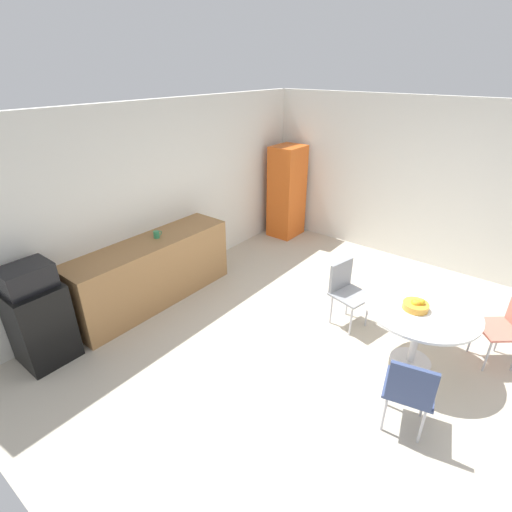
# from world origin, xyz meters

# --- Properties ---
(ground_plane) EXTENTS (6.00, 6.00, 0.00)m
(ground_plane) POSITION_xyz_m (0.00, 0.00, 0.00)
(ground_plane) COLOR beige
(wall_back) EXTENTS (6.00, 0.10, 2.60)m
(wall_back) POSITION_xyz_m (0.00, 3.00, 1.30)
(wall_back) COLOR white
(wall_back) RESTS_ON ground_plane
(wall_side_right) EXTENTS (0.10, 6.00, 2.60)m
(wall_side_right) POSITION_xyz_m (3.00, 0.00, 1.30)
(wall_side_right) COLOR white
(wall_side_right) RESTS_ON ground_plane
(counter_block) EXTENTS (2.33, 0.60, 0.90)m
(counter_block) POSITION_xyz_m (-0.55, 2.65, 0.45)
(counter_block) COLOR #9E7042
(counter_block) RESTS_ON ground_plane
(mini_fridge) EXTENTS (0.54, 0.54, 0.91)m
(mini_fridge) POSITION_xyz_m (-2.06, 2.65, 0.46)
(mini_fridge) COLOR black
(mini_fridge) RESTS_ON ground_plane
(microwave) EXTENTS (0.48, 0.38, 0.26)m
(microwave) POSITION_xyz_m (-2.06, 2.65, 1.04)
(microwave) COLOR black
(microwave) RESTS_ON mini_fridge
(locker_cabinet) EXTENTS (0.60, 0.50, 1.69)m
(locker_cabinet) POSITION_xyz_m (2.55, 2.55, 0.85)
(locker_cabinet) COLOR orange
(locker_cabinet) RESTS_ON ground_plane
(round_table) EXTENTS (1.15, 1.15, 0.73)m
(round_table) POSITION_xyz_m (0.39, -0.62, 0.60)
(round_table) COLOR silver
(round_table) RESTS_ON ground_plane
(chair_navy) EXTENTS (0.51, 0.51, 0.83)m
(chair_navy) POSITION_xyz_m (-0.57, -0.85, 0.52)
(chair_navy) COLOR silver
(chair_navy) RESTS_ON ground_plane
(chair_coral) EXTENTS (0.59, 0.59, 0.83)m
(chair_coral) POSITION_xyz_m (1.03, -1.38, 0.52)
(chair_coral) COLOR silver
(chair_coral) RESTS_ON ground_plane
(chair_gray) EXTENTS (0.51, 0.51, 0.83)m
(chair_gray) POSITION_xyz_m (0.62, 0.35, 0.52)
(chair_gray) COLOR silver
(chair_gray) RESTS_ON ground_plane
(fruit_bowl) EXTENTS (0.26, 0.26, 0.13)m
(fruit_bowl) POSITION_xyz_m (0.33, -0.56, 0.78)
(fruit_bowl) COLOR gold
(fruit_bowl) RESTS_ON round_table
(mug_white) EXTENTS (0.13, 0.08, 0.09)m
(mug_white) POSITION_xyz_m (-0.39, 2.67, 0.95)
(mug_white) COLOR #338C59
(mug_white) RESTS_ON counter_block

